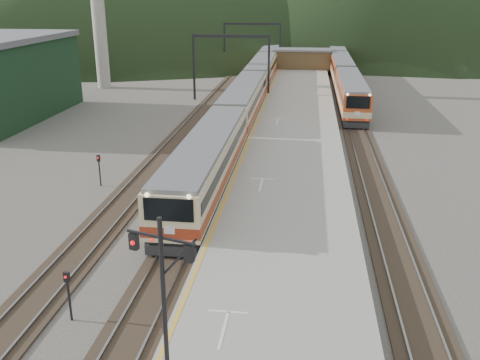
# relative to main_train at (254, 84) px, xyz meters

# --- Properties ---
(track_main) EXTENTS (2.60, 200.00, 0.23)m
(track_main) POSITION_rel_main_train_xyz_m (0.00, -15.05, -2.04)
(track_main) COLOR black
(track_main) RESTS_ON ground
(track_far) EXTENTS (2.60, 200.00, 0.23)m
(track_far) POSITION_rel_main_train_xyz_m (-5.00, -15.05, -2.04)
(track_far) COLOR black
(track_far) RESTS_ON ground
(track_second) EXTENTS (2.60, 200.00, 0.23)m
(track_second) POSITION_rel_main_train_xyz_m (11.50, -15.05, -2.04)
(track_second) COLOR black
(track_second) RESTS_ON ground
(platform) EXTENTS (8.00, 100.00, 1.00)m
(platform) POSITION_rel_main_train_xyz_m (5.60, -17.05, -1.61)
(platform) COLOR gray
(platform) RESTS_ON ground
(gantry_near) EXTENTS (9.55, 0.25, 8.00)m
(gantry_near) POSITION_rel_main_train_xyz_m (-2.85, -0.05, 3.48)
(gantry_near) COLOR black
(gantry_near) RESTS_ON ground
(gantry_far) EXTENTS (9.55, 0.25, 8.00)m
(gantry_far) POSITION_rel_main_train_xyz_m (-2.85, 24.95, 3.48)
(gantry_far) COLOR black
(gantry_far) RESTS_ON ground
(station_shed) EXTENTS (9.40, 4.40, 3.10)m
(station_shed) POSITION_rel_main_train_xyz_m (5.60, 22.95, 0.46)
(station_shed) COLOR brown
(station_shed) RESTS_ON platform
(main_train) EXTENTS (3.08, 84.34, 3.76)m
(main_train) POSITION_rel_main_train_xyz_m (0.00, 0.00, 0.00)
(main_train) COLOR #D0BA8A
(main_train) RESTS_ON track_main
(second_train) EXTENTS (2.77, 56.79, 3.38)m
(second_train) POSITION_rel_main_train_xyz_m (11.50, 14.59, -0.19)
(second_train) COLOR #BA451E
(second_train) RESTS_ON track_second
(signal_mast) EXTENTS (2.12, 0.77, 6.22)m
(signal_mast) POSITION_rel_main_train_xyz_m (2.68, -52.89, 2.71)
(signal_mast) COLOR black
(signal_mast) RESTS_ON platform
(short_signal_a) EXTENTS (0.24, 0.18, 2.27)m
(short_signal_a) POSITION_rel_main_train_xyz_m (-2.86, -47.76, -0.65)
(short_signal_a) COLOR black
(short_signal_a) RESTS_ON ground
(short_signal_b) EXTENTS (0.24, 0.18, 2.27)m
(short_signal_b) POSITION_rel_main_train_xyz_m (-2.01, -27.29, -0.65)
(short_signal_b) COLOR black
(short_signal_b) RESTS_ON ground
(short_signal_c) EXTENTS (0.23, 0.18, 2.27)m
(short_signal_c) POSITION_rel_main_train_xyz_m (-7.64, -31.96, -0.65)
(short_signal_c) COLOR black
(short_signal_c) RESTS_ON ground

